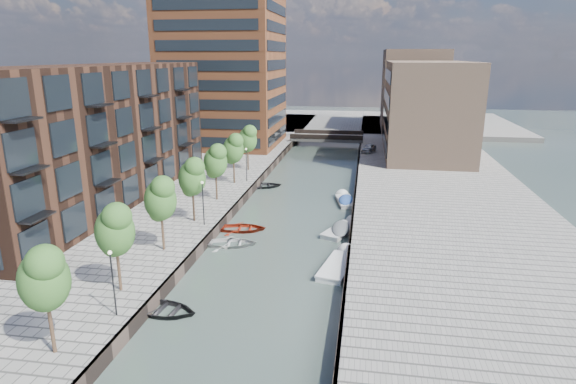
% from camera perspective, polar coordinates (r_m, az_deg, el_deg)
% --- Properties ---
extents(water, '(300.00, 300.00, 0.00)m').
position_cam_1_polar(water, '(58.24, 2.01, 0.05)').
color(water, '#38473F').
rests_on(water, ground).
extents(quay_left, '(60.00, 140.00, 1.00)m').
position_cam_1_polar(quay_left, '(71.97, -27.74, 1.69)').
color(quay_left, gray).
rests_on(quay_left, ground).
extents(quay_right, '(20.00, 140.00, 1.00)m').
position_cam_1_polar(quay_right, '(58.37, 17.79, -0.18)').
color(quay_right, gray).
rests_on(quay_right, ground).
extents(quay_wall_left, '(0.25, 140.00, 1.00)m').
position_cam_1_polar(quay_wall_left, '(59.16, -3.86, 0.77)').
color(quay_wall_left, '#332823').
rests_on(quay_wall_left, ground).
extents(quay_wall_right, '(0.25, 140.00, 1.00)m').
position_cam_1_polar(quay_wall_right, '(57.69, 8.03, 0.26)').
color(quay_wall_right, '#332823').
rests_on(quay_wall_right, ground).
extents(far_closure, '(80.00, 40.00, 1.00)m').
position_cam_1_polar(far_closure, '(116.82, 5.83, 8.25)').
color(far_closure, gray).
rests_on(far_closure, ground).
extents(apartment_block, '(8.00, 38.00, 14.00)m').
position_cam_1_polar(apartment_block, '(53.59, -21.26, 6.34)').
color(apartment_block, black).
rests_on(apartment_block, quay_left).
extents(tower, '(18.00, 18.00, 30.00)m').
position_cam_1_polar(tower, '(84.09, -7.59, 15.84)').
color(tower, brown).
rests_on(tower, quay_left).
extents(tan_block_near, '(12.00, 25.00, 14.00)m').
position_cam_1_polar(tan_block_near, '(78.50, 16.04, 9.52)').
color(tan_block_near, '#8B6C55').
rests_on(tan_block_near, quay_right).
extents(tan_block_far, '(12.00, 20.00, 16.00)m').
position_cam_1_polar(tan_block_far, '(104.20, 14.52, 11.61)').
color(tan_block_far, '#8B6C55').
rests_on(tan_block_far, quay_right).
extents(bridge, '(13.00, 6.00, 1.30)m').
position_cam_1_polar(bridge, '(89.06, 4.68, 6.47)').
color(bridge, gray).
rests_on(bridge, ground).
extents(tree_0, '(2.50, 2.50, 5.95)m').
position_cam_1_polar(tree_0, '(27.16, -26.98, -8.92)').
color(tree_0, '#382619').
rests_on(tree_0, quay_left).
extents(tree_1, '(2.50, 2.50, 5.95)m').
position_cam_1_polar(tree_1, '(32.57, -19.86, -4.08)').
color(tree_1, '#382619').
rests_on(tree_1, quay_left).
extents(tree_2, '(2.50, 2.50, 5.95)m').
position_cam_1_polar(tree_2, '(38.50, -14.91, -0.63)').
color(tree_2, '#382619').
rests_on(tree_2, quay_left).
extents(tree_3, '(2.50, 2.50, 5.95)m').
position_cam_1_polar(tree_3, '(44.73, -11.32, 1.88)').
color(tree_3, '#382619').
rests_on(tree_3, quay_left).
extents(tree_4, '(2.50, 2.50, 5.95)m').
position_cam_1_polar(tree_4, '(51.17, -8.61, 3.77)').
color(tree_4, '#382619').
rests_on(tree_4, quay_left).
extents(tree_5, '(2.50, 2.50, 5.95)m').
position_cam_1_polar(tree_5, '(57.74, -6.50, 5.23)').
color(tree_5, '#382619').
rests_on(tree_5, quay_left).
extents(tree_6, '(2.50, 2.50, 5.95)m').
position_cam_1_polar(tree_6, '(64.39, -4.82, 6.38)').
color(tree_6, '#382619').
rests_on(tree_6, quay_left).
extents(lamp_0, '(0.24, 0.24, 4.12)m').
position_cam_1_polar(lamp_0, '(30.21, -20.09, -9.36)').
color(lamp_0, black).
rests_on(lamp_0, quay_left).
extents(lamp_1, '(0.24, 0.24, 4.12)m').
position_cam_1_polar(lamp_1, '(43.86, -10.05, -0.76)').
color(lamp_1, black).
rests_on(lamp_1, quay_left).
extents(lamp_2, '(0.24, 0.24, 4.12)m').
position_cam_1_polar(lamp_2, '(58.70, -4.96, 3.66)').
color(lamp_2, black).
rests_on(lamp_2, quay_left).
extents(sloop_1, '(4.83, 3.67, 0.94)m').
position_cam_1_polar(sloop_1, '(32.77, -14.54, -13.70)').
color(sloop_1, black).
rests_on(sloop_1, ground).
extents(sloop_2, '(4.82, 3.73, 0.92)m').
position_cam_1_polar(sloop_2, '(45.65, -5.41, -4.56)').
color(sloop_2, maroon).
rests_on(sloop_2, ground).
extents(sloop_3, '(4.84, 3.82, 0.91)m').
position_cam_1_polar(sloop_3, '(42.27, -6.68, -6.32)').
color(sloop_3, '#B6B6B4').
rests_on(sloop_3, ground).
extents(sloop_4, '(5.37, 4.53, 0.95)m').
position_cam_1_polar(sloop_4, '(60.20, -2.92, 0.56)').
color(sloop_4, '#232326').
rests_on(sloop_4, ground).
extents(motorboat_2, '(3.08, 5.99, 1.90)m').
position_cam_1_polar(motorboat_2, '(38.28, 6.19, -8.57)').
color(motorboat_2, white).
rests_on(motorboat_2, ground).
extents(motorboat_3, '(2.64, 5.15, 1.64)m').
position_cam_1_polar(motorboat_3, '(54.35, 6.77, -1.01)').
color(motorboat_3, beige).
rests_on(motorboat_3, ground).
extents(motorboat_4, '(3.70, 5.49, 1.74)m').
position_cam_1_polar(motorboat_4, '(45.43, 6.53, -4.41)').
color(motorboat_4, silver).
rests_on(motorboat_4, ground).
extents(car, '(2.72, 4.13, 1.31)m').
position_cam_1_polar(car, '(78.00, 9.56, 5.16)').
color(car, '#B1B4B6').
rests_on(car, quay_right).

